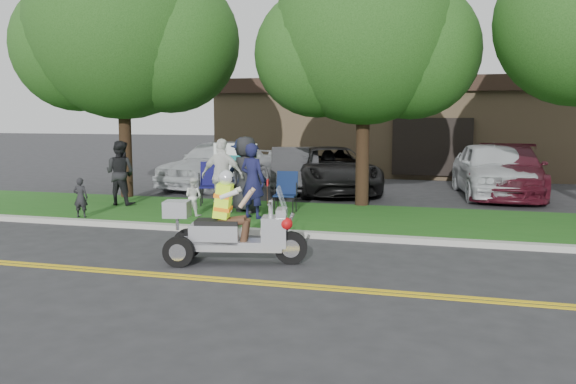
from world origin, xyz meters
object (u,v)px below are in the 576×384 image
(lawn_chair_a, at_px, (286,189))
(spectator_adult_mid, at_px, (120,173))
(lawn_chair_b, at_px, (211,180))
(parked_car_far_left, at_px, (218,163))
(parked_car_mid, at_px, (331,170))
(spectator_adult_left, at_px, (252,181))
(trike_scooter, at_px, (229,231))
(parked_car_left, at_px, (295,170))
(spectator_adult_right, at_px, (223,176))
(parked_car_far_right, at_px, (492,169))
(parked_car_right, at_px, (508,171))

(lawn_chair_a, relative_size, spectator_adult_mid, 0.59)
(lawn_chair_b, height_order, parked_car_far_left, parked_car_far_left)
(parked_car_mid, bearing_deg, lawn_chair_a, -114.97)
(lawn_chair_a, relative_size, parked_car_mid, 0.19)
(spectator_adult_left, bearing_deg, spectator_adult_mid, 2.13)
(trike_scooter, xyz_separation_m, parked_car_mid, (-0.23, 9.75, 0.18))
(parked_car_far_left, bearing_deg, parked_car_left, 12.04)
(lawn_chair_a, height_order, lawn_chair_b, lawn_chair_b)
(parked_car_far_left, bearing_deg, spectator_adult_left, -46.05)
(trike_scooter, distance_m, spectator_adult_right, 4.72)
(trike_scooter, height_order, spectator_adult_mid, spectator_adult_mid)
(spectator_adult_left, distance_m, parked_car_left, 5.97)
(lawn_chair_a, distance_m, lawn_chair_b, 2.46)
(parked_car_far_right, bearing_deg, trike_scooter, -122.79)
(spectator_adult_right, relative_size, parked_car_left, 0.42)
(spectator_adult_right, height_order, parked_car_far_left, spectator_adult_right)
(trike_scooter, relative_size, parked_car_mid, 0.46)
(lawn_chair_a, distance_m, parked_car_mid, 4.84)
(spectator_adult_mid, xyz_separation_m, parked_car_left, (3.56, 4.88, -0.25))
(parked_car_left, bearing_deg, trike_scooter, -97.51)
(parked_car_far_right, bearing_deg, parked_car_mid, 177.92)
(lawn_chair_b, xyz_separation_m, parked_car_left, (1.24, 4.11, -0.03))
(spectator_adult_left, bearing_deg, parked_car_left, -68.12)
(trike_scooter, height_order, parked_car_left, trike_scooter)
(spectator_adult_left, xyz_separation_m, parked_car_far_left, (-3.34, 6.09, -0.14))
(spectator_adult_left, xyz_separation_m, parked_car_right, (6.14, 6.55, -0.20))
(lawn_chair_b, xyz_separation_m, parked_car_right, (7.95, 4.72, 0.04))
(spectator_adult_mid, height_order, spectator_adult_right, spectator_adult_right)
(spectator_adult_left, relative_size, spectator_adult_right, 0.96)
(spectator_adult_right, xyz_separation_m, parked_car_mid, (1.60, 5.43, -0.29))
(lawn_chair_a, height_order, parked_car_mid, parked_car_mid)
(lawn_chair_b, relative_size, spectator_adult_left, 0.65)
(lawn_chair_b, height_order, spectator_adult_mid, spectator_adult_mid)
(lawn_chair_a, bearing_deg, parked_car_far_left, 123.57)
(trike_scooter, height_order, spectator_adult_right, spectator_adult_right)
(lawn_chair_a, relative_size, parked_car_far_left, 0.20)
(lawn_chair_b, distance_m, parked_car_far_left, 4.53)
(spectator_adult_right, relative_size, parked_car_right, 0.34)
(spectator_adult_mid, bearing_deg, parked_car_left, -124.78)
(trike_scooter, height_order, parked_car_right, trike_scooter)
(spectator_adult_right, bearing_deg, lawn_chair_b, -57.97)
(parked_car_far_left, bearing_deg, parked_car_far_right, 17.18)
(spectator_adult_mid, distance_m, parked_car_left, 6.05)
(lawn_chair_b, bearing_deg, parked_car_far_right, 12.62)
(parked_car_right, bearing_deg, parked_car_mid, -169.99)
(parked_car_far_right, bearing_deg, spectator_adult_right, -145.91)
(parked_car_right, bearing_deg, parked_car_left, -171.60)
(parked_car_far_right, bearing_deg, spectator_adult_left, -139.36)
(spectator_adult_left, bearing_deg, lawn_chair_b, -28.88)
(spectator_adult_mid, xyz_separation_m, parked_car_right, (10.27, 5.50, -0.18))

